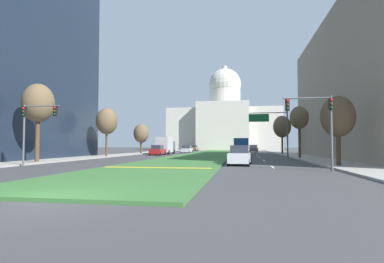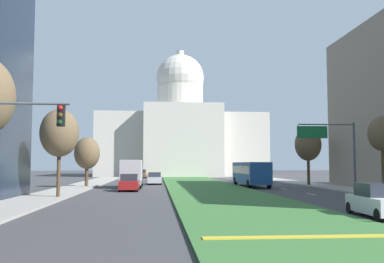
{
  "view_description": "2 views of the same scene",
  "coord_description": "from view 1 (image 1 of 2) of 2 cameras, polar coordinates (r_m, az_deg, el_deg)",
  "views": [
    {
      "loc": [
        6.1,
        -8.75,
        1.82
      ],
      "look_at": [
        -2.34,
        42.21,
        4.04
      ],
      "focal_mm": 28.56,
      "sensor_mm": 36.0,
      "label": 1
    },
    {
      "loc": [
        -5.55,
        -2.6,
        2.74
      ],
      "look_at": [
        -1.43,
        47.9,
        6.54
      ],
      "focal_mm": 40.54,
      "sensor_mm": 36.0,
      "label": 2
    }
  ],
  "objects": [
    {
      "name": "sidewalk_left",
      "position": [
        53.18,
        -13.55,
        -4.27
      ],
      "size": [
        4.0,
        90.45,
        0.15
      ],
      "primitive_type": "cube",
      "color": "#9E9991",
      "rests_on": "ground_plane"
    },
    {
      "name": "capitol_building",
      "position": [
        108.8,
        6.16,
        1.45
      ],
      "size": [
        37.53,
        27.51,
        30.03
      ],
      "color": "beige",
      "rests_on": "ground_plane"
    },
    {
      "name": "street_tree_left_near",
      "position": [
        33.83,
        -26.8,
        4.64
      ],
      "size": [
        3.06,
        3.06,
        7.84
      ],
      "color": "#4C3823",
      "rests_on": "ground_plane"
    },
    {
      "name": "sedan_distant",
      "position": [
        66.31,
        -0.96,
        -3.37
      ],
      "size": [
        1.96,
        4.56,
        1.63
      ],
      "color": "#BCBCC1",
      "rests_on": "ground_plane"
    },
    {
      "name": "sidewalk_right",
      "position": [
        49.72,
        19.29,
        -4.33
      ],
      "size": [
        4.0,
        90.45,
        0.15
      ],
      "primitive_type": "cube",
      "color": "#9E9991",
      "rests_on": "ground_plane"
    },
    {
      "name": "street_tree_right_near",
      "position": [
        27.58,
        25.57,
        2.46
      ],
      "size": [
        2.69,
        2.69,
        5.79
      ],
      "color": "#4C3823",
      "rests_on": "ground_plane"
    },
    {
      "name": "street_tree_right_far",
      "position": [
        59.95,
        16.48,
        0.84
      ],
      "size": [
        3.31,
        3.31,
        7.28
      ],
      "color": "#4C3823",
      "rests_on": "ground_plane"
    },
    {
      "name": "street_tree_left_far",
      "position": [
        61.24,
        -9.48,
        -0.4
      ],
      "size": [
        2.99,
        2.99,
        5.89
      ],
      "color": "#4C3823",
      "rests_on": "ground_plane"
    },
    {
      "name": "grass_median",
      "position": [
        54.35,
        2.96,
        -4.3
      ],
      "size": [
        8.77,
        90.45,
        0.14
      ],
      "primitive_type": "cube",
      "color": "#386B33",
      "rests_on": "ground_plane"
    },
    {
      "name": "overhead_guide_sign",
      "position": [
        44.31,
        14.84,
        1.27
      ],
      "size": [
        5.4,
        0.2,
        6.5
      ],
      "color": "#515456",
      "rests_on": "ground_plane"
    },
    {
      "name": "sedan_lead_stopped",
      "position": [
        27.87,
        8.95,
        -4.49
      ],
      "size": [
        2.13,
        4.63,
        1.75
      ],
      "color": "silver",
      "rests_on": "ground_plane"
    },
    {
      "name": "city_bus",
      "position": [
        58.29,
        9.18,
        -2.48
      ],
      "size": [
        2.62,
        11.0,
        2.95
      ],
      "color": "#1E4C8C",
      "rests_on": "ground_plane"
    },
    {
      "name": "median_curb_nose",
      "position": [
        22.3,
        -6.54,
        -6.71
      ],
      "size": [
        7.89,
        0.5,
        0.04
      ],
      "primitive_type": "cube",
      "color": "gold",
      "rests_on": "grass_median"
    },
    {
      "name": "sedan_far_horizon",
      "position": [
        75.29,
        11.36,
        -3.17
      ],
      "size": [
        2.17,
        4.67,
        1.77
      ],
      "color": "black",
      "rests_on": "ground_plane"
    },
    {
      "name": "traffic_light_near_left",
      "position": [
        28.89,
        -27.56,
        1.74
      ],
      "size": [
        3.34,
        0.35,
        5.2
      ],
      "color": "#515456",
      "rests_on": "ground_plane"
    },
    {
      "name": "street_tree_left_mid",
      "position": [
        45.97,
        -15.64,
        1.85
      ],
      "size": [
        3.08,
        3.08,
        7.15
      ],
      "color": "#4C3823",
      "rests_on": "ground_plane"
    },
    {
      "name": "ground_plane",
      "position": [
        59.35,
        3.5,
        -4.21
      ],
      "size": [
        260.0,
        260.0,
        0.0
      ],
      "primitive_type": "plane",
      "color": "#3D3D3F"
    },
    {
      "name": "lane_dashes_right",
      "position": [
        60.42,
        11.69,
        -4.13
      ],
      "size": [
        0.16,
        67.52,
        0.01
      ],
      "color": "silver",
      "rests_on": "ground_plane"
    },
    {
      "name": "sedan_very_far",
      "position": [
        92.69,
        0.37,
        -3.1
      ],
      "size": [
        2.19,
        4.62,
        1.67
      ],
      "color": "brown",
      "rests_on": "ground_plane"
    },
    {
      "name": "traffic_light_near_right",
      "position": [
        22.74,
        22.5,
        2.71
      ],
      "size": [
        3.34,
        0.35,
        5.2
      ],
      "color": "#515456",
      "rests_on": "ground_plane"
    },
    {
      "name": "sedan_midblock",
      "position": [
        52.77,
        -6.45,
        -3.53
      ],
      "size": [
        1.97,
        4.19,
        1.75
      ],
      "color": "maroon",
      "rests_on": "ground_plane"
    },
    {
      "name": "box_truck_delivery",
      "position": [
        58.57,
        -4.96,
        -2.59
      ],
      "size": [
        2.4,
        6.4,
        3.2
      ],
      "color": "#4C5156",
      "rests_on": "ground_plane"
    },
    {
      "name": "street_tree_right_mid",
      "position": [
        41.81,
        19.38,
        2.35
      ],
      "size": [
        2.37,
        2.37,
        6.79
      ],
      "color": "#4C3823",
      "rests_on": "ground_plane"
    }
  ]
}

